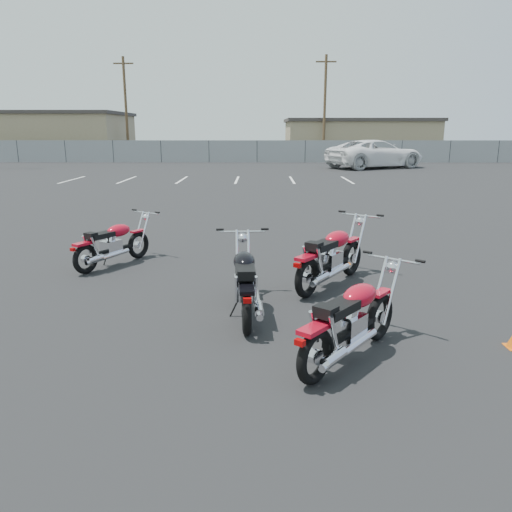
{
  "coord_description": "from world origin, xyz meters",
  "views": [
    {
      "loc": [
        0.27,
        -7.29,
        2.65
      ],
      "look_at": [
        0.2,
        0.6,
        0.65
      ],
      "focal_mm": 35.0,
      "sensor_mm": 36.0,
      "label": 1
    }
  ],
  "objects_px": {
    "motorcycle_second_black": "(245,282)",
    "motorcycle_third_red": "(331,257)",
    "white_van": "(376,146)",
    "motorcycle_rear_red": "(351,321)",
    "motorcycle_front_red": "(113,244)"
  },
  "relations": [
    {
      "from": "motorcycle_second_black",
      "to": "motorcycle_third_red",
      "type": "xyz_separation_m",
      "value": [
        1.45,
        1.4,
        0.03
      ]
    },
    {
      "from": "motorcycle_third_red",
      "to": "white_van",
      "type": "bearing_deg",
      "value": 75.97
    },
    {
      "from": "motorcycle_front_red",
      "to": "motorcycle_second_black",
      "type": "relative_size",
      "value": 0.86
    },
    {
      "from": "motorcycle_front_red",
      "to": "motorcycle_second_black",
      "type": "xyz_separation_m",
      "value": [
        2.72,
        -2.69,
        0.04
      ]
    },
    {
      "from": "motorcycle_rear_red",
      "to": "white_van",
      "type": "bearing_deg",
      "value": 76.96
    },
    {
      "from": "motorcycle_front_red",
      "to": "white_van",
      "type": "xyz_separation_m",
      "value": [
        11.09,
        26.44,
        1.11
      ]
    },
    {
      "from": "motorcycle_second_black",
      "to": "white_van",
      "type": "distance_m",
      "value": 30.34
    },
    {
      "from": "motorcycle_third_red",
      "to": "motorcycle_rear_red",
      "type": "bearing_deg",
      "value": -93.34
    },
    {
      "from": "motorcycle_second_black",
      "to": "white_van",
      "type": "bearing_deg",
      "value": 73.96
    },
    {
      "from": "motorcycle_front_red",
      "to": "motorcycle_rear_red",
      "type": "relative_size",
      "value": 0.98
    },
    {
      "from": "motorcycle_second_black",
      "to": "motorcycle_third_red",
      "type": "distance_m",
      "value": 2.02
    },
    {
      "from": "motorcycle_rear_red",
      "to": "white_van",
      "type": "relative_size",
      "value": 0.24
    },
    {
      "from": "motorcycle_second_black",
      "to": "motorcycle_rear_red",
      "type": "xyz_separation_m",
      "value": [
        1.28,
        -1.5,
        -0.01
      ]
    },
    {
      "from": "white_van",
      "to": "motorcycle_second_black",
      "type": "bearing_deg",
      "value": 137.49
    },
    {
      "from": "motorcycle_second_black",
      "to": "motorcycle_third_red",
      "type": "height_order",
      "value": "motorcycle_third_red"
    }
  ]
}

